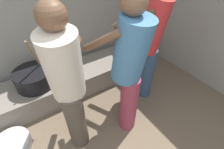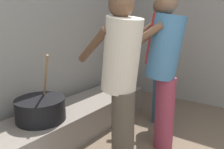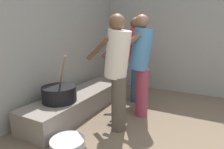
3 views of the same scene
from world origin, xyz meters
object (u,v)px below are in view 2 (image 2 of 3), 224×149
object	(u,v)px
cooking_pot_main	(41,109)
cook_in_cream_shirt	(121,75)
cook_in_red_shirt	(160,54)
cook_in_blue_shirt	(164,64)

from	to	relation	value
cooking_pot_main	cook_in_cream_shirt	world-z (taller)	cook_in_cream_shirt
cooking_pot_main	cook_in_red_shirt	size ratio (longest dim) A/B	0.43
cook_in_cream_shirt	cooking_pot_main	bearing A→B (deg)	103.83
cook_in_red_shirt	cook_in_cream_shirt	world-z (taller)	cook_in_red_shirt
cook_in_red_shirt	cooking_pot_main	bearing A→B (deg)	152.64
cook_in_red_shirt	cook_in_cream_shirt	distance (m)	1.12
cook_in_red_shirt	cook_in_blue_shirt	size ratio (longest dim) A/B	1.00
cooking_pot_main	cook_in_red_shirt	world-z (taller)	cook_in_red_shirt
cooking_pot_main	cook_in_blue_shirt	distance (m)	1.33
cook_in_red_shirt	cook_in_blue_shirt	bearing A→B (deg)	-151.69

